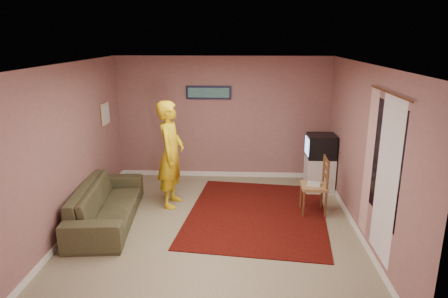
{
  "coord_description": "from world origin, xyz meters",
  "views": [
    {
      "loc": [
        0.44,
        -5.83,
        2.98
      ],
      "look_at": [
        0.12,
        0.6,
        1.16
      ],
      "focal_mm": 32.0,
      "sensor_mm": 36.0,
      "label": 1
    }
  ],
  "objects_px": {
    "tv_cabinet": "(319,174)",
    "chair_a": "(321,160)",
    "chair_b": "(314,179)",
    "sofa": "(107,204)",
    "crt_tv": "(321,146)",
    "person": "(171,154)"
  },
  "relations": [
    {
      "from": "tv_cabinet",
      "to": "chair_a",
      "type": "height_order",
      "value": "chair_a"
    },
    {
      "from": "chair_b",
      "to": "sofa",
      "type": "distance_m",
      "value": 3.52
    },
    {
      "from": "tv_cabinet",
      "to": "chair_b",
      "type": "bearing_deg",
      "value": -105.24
    },
    {
      "from": "crt_tv",
      "to": "sofa",
      "type": "height_order",
      "value": "crt_tv"
    },
    {
      "from": "crt_tv",
      "to": "chair_a",
      "type": "xyz_separation_m",
      "value": [
        0.04,
        0.09,
        -0.31
      ]
    },
    {
      "from": "person",
      "to": "crt_tv",
      "type": "bearing_deg",
      "value": -68.5
    },
    {
      "from": "person",
      "to": "sofa",
      "type": "bearing_deg",
      "value": 134.12
    },
    {
      "from": "crt_tv",
      "to": "person",
      "type": "bearing_deg",
      "value": -164.34
    },
    {
      "from": "chair_b",
      "to": "person",
      "type": "xyz_separation_m",
      "value": [
        -2.51,
        0.23,
        0.35
      ]
    },
    {
      "from": "tv_cabinet",
      "to": "chair_a",
      "type": "bearing_deg",
      "value": 70.78
    },
    {
      "from": "sofa",
      "to": "person",
      "type": "height_order",
      "value": "person"
    },
    {
      "from": "chair_a",
      "to": "person",
      "type": "bearing_deg",
      "value": -143.91
    },
    {
      "from": "chair_a",
      "to": "tv_cabinet",
      "type": "bearing_deg",
      "value": -90.86
    },
    {
      "from": "chair_a",
      "to": "sofa",
      "type": "xyz_separation_m",
      "value": [
        -3.78,
        -1.67,
        -0.29
      ]
    },
    {
      "from": "tv_cabinet",
      "to": "crt_tv",
      "type": "xyz_separation_m",
      "value": [
        -0.01,
        -0.0,
        0.58
      ]
    },
    {
      "from": "chair_a",
      "to": "chair_b",
      "type": "xyz_separation_m",
      "value": [
        -0.32,
        -1.13,
        0.0
      ]
    },
    {
      "from": "tv_cabinet",
      "to": "chair_a",
      "type": "xyz_separation_m",
      "value": [
        0.03,
        0.09,
        0.27
      ]
    },
    {
      "from": "tv_cabinet",
      "to": "person",
      "type": "bearing_deg",
      "value": -163.75
    },
    {
      "from": "sofa",
      "to": "tv_cabinet",
      "type": "bearing_deg",
      "value": -73.04
    },
    {
      "from": "chair_a",
      "to": "chair_b",
      "type": "relative_size",
      "value": 1.04
    },
    {
      "from": "chair_b",
      "to": "person",
      "type": "distance_m",
      "value": 2.55
    },
    {
      "from": "chair_b",
      "to": "sofa",
      "type": "relative_size",
      "value": 0.25
    }
  ]
}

